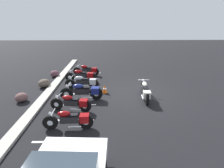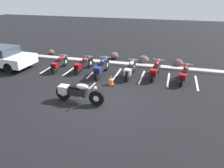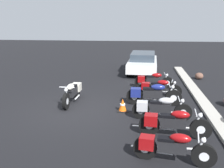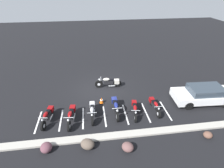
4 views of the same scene
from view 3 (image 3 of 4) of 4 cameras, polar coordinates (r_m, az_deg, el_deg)
ground at (r=10.65m, az=-8.10°, el=-5.40°), size 60.00×60.00×0.00m
motorcycle_cream_featured at (r=11.33m, az=-8.57°, el=-1.69°), size 2.24×0.63×0.88m
parked_bike_0 at (r=13.65m, az=8.68°, el=0.87°), size 0.56×1.99×0.78m
parked_bike_1 at (r=12.25m, az=9.89°, el=-0.76°), size 0.67×1.98×0.78m
parked_bike_2 at (r=11.00m, az=8.49°, el=-2.14°), size 0.64×2.28×0.90m
parked_bike_3 at (r=9.51m, az=10.13°, el=-5.12°), size 0.59×2.12×0.83m
parked_bike_4 at (r=8.27m, az=12.71°, el=-8.21°), size 0.64×2.19×0.86m
parked_bike_5 at (r=6.90m, az=12.42°, el=-13.19°), size 0.70×2.05×0.81m
car_white at (r=17.39m, az=6.70°, el=4.76°), size 4.39×2.02×1.29m
concrete_curb at (r=10.69m, az=20.65°, el=-5.80°), size 18.00×0.50×0.12m
landscape_rock_2 at (r=16.26m, az=18.44°, el=1.68°), size 0.54×0.50×0.39m
traffic_cone at (r=10.24m, az=2.33°, el=-4.68°), size 0.40×0.40×0.51m
stall_line_0 at (r=14.55m, az=9.25°, el=0.01°), size 0.10×2.10×0.00m
stall_line_1 at (r=13.16m, az=9.58°, el=-1.55°), size 0.10×2.10×0.00m
stall_line_2 at (r=11.78m, az=9.98°, el=-3.49°), size 0.10×2.10×0.00m
stall_line_3 at (r=10.42m, az=10.50°, el=-5.94°), size 0.10×2.10×0.00m
stall_line_4 at (r=9.08m, az=11.18°, el=-9.11°), size 0.10×2.10×0.00m
stall_line_5 at (r=7.79m, az=12.11°, el=-13.36°), size 0.10×2.10×0.00m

